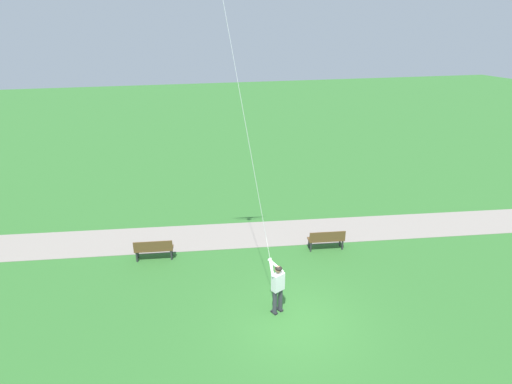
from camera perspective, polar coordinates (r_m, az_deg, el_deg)
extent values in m
plane|color=#33702D|center=(13.54, 5.53, -17.56)|extent=(120.00, 120.00, 0.00)
cube|color=gray|center=(18.29, -7.10, -6.23)|extent=(6.68, 32.03, 0.02)
cube|color=#232328|center=(13.80, 2.55, -16.43)|extent=(0.26, 0.20, 0.06)
cylinder|color=#383842|center=(13.53, 2.64, -15.07)|extent=(0.14, 0.14, 0.82)
cube|color=#232328|center=(13.93, 3.32, -16.03)|extent=(0.26, 0.20, 0.06)
cylinder|color=#383842|center=(13.66, 3.42, -14.68)|extent=(0.14, 0.14, 0.82)
cube|color=white|center=(13.18, 3.09, -12.41)|extent=(0.37, 0.46, 0.60)
sphere|color=#996B4C|center=(12.93, 3.13, -10.72)|extent=(0.22, 0.22, 0.22)
ellipsoid|color=black|center=(12.90, 3.18, -10.61)|extent=(0.30, 0.30, 0.13)
cylinder|color=white|center=(13.02, 2.18, -10.49)|extent=(0.56, 0.13, 0.43)
cylinder|color=white|center=(13.12, 2.77, -10.23)|extent=(0.40, 0.50, 0.43)
sphere|color=#996B4C|center=(13.10, 2.02, -9.59)|extent=(0.10, 0.10, 0.10)
cylinder|color=silver|center=(12.41, -1.37, 8.89)|extent=(2.18, 1.01, 8.10)
cube|color=brown|center=(17.29, 9.73, -6.49)|extent=(0.64, 1.55, 0.05)
cube|color=brown|center=(17.03, 9.95, -6.12)|extent=(0.24, 1.49, 0.40)
cube|color=#2D2D33|center=(17.37, 7.40, -7.05)|extent=(0.07, 0.07, 0.45)
cube|color=#2D2D33|center=(17.10, 7.65, -7.56)|extent=(0.07, 0.07, 0.45)
cube|color=#2D2D33|center=(17.72, 11.64, -6.72)|extent=(0.07, 0.07, 0.45)
cube|color=#2D2D33|center=(17.45, 11.96, -7.22)|extent=(0.07, 0.07, 0.45)
cube|color=brown|center=(16.84, -14.04, -7.69)|extent=(0.64, 1.55, 0.05)
cube|color=brown|center=(16.57, -14.19, -7.33)|extent=(0.24, 1.49, 0.40)
cube|color=#2D2D33|center=(17.20, -16.15, -8.13)|extent=(0.07, 0.07, 0.45)
cube|color=#2D2D33|center=(16.92, -16.31, -8.66)|extent=(0.07, 0.07, 0.45)
cube|color=#2D2D33|center=(17.01, -11.66, -8.02)|extent=(0.07, 0.07, 0.45)
cube|color=#2D2D33|center=(16.73, -11.74, -8.57)|extent=(0.07, 0.07, 0.45)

